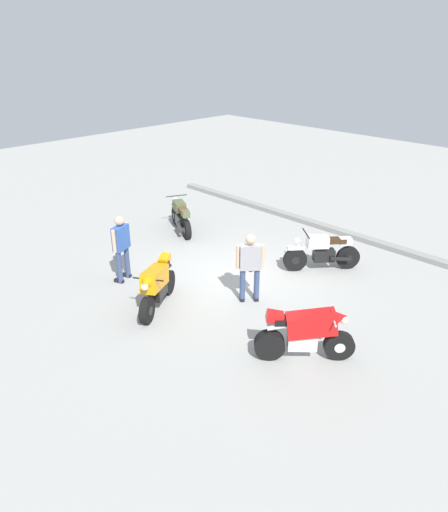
{
  "coord_description": "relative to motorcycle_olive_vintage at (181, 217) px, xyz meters",
  "views": [
    {
      "loc": [
        7.64,
        -7.96,
        5.76
      ],
      "look_at": [
        0.02,
        -0.37,
        0.75
      ],
      "focal_mm": 33.27,
      "sensor_mm": 36.0,
      "label": 1
    }
  ],
  "objects": [
    {
      "name": "motorcycle_olive_vintage",
      "position": [
        0.0,
        0.0,
        0.0
      ],
      "size": [
        1.83,
        1.05,
        1.07
      ],
      "rotation": [
        0.0,
        0.0,
        2.7
      ],
      "color": "black",
      "rests_on": "ground"
    },
    {
      "name": "motorcycle_orange_sportbike",
      "position": [
        3.24,
        -3.46,
        0.11
      ],
      "size": [
        1.21,
        1.75,
        1.14
      ],
      "rotation": [
        0.0,
        0.0,
        5.28
      ],
      "color": "black",
      "rests_on": "ground"
    },
    {
      "name": "motorcycle_silver_cruiser",
      "position": [
        4.8,
        0.89,
        0.03
      ],
      "size": [
        1.42,
        1.69,
        1.09
      ],
      "rotation": [
        0.0,
        0.0,
        4.02
      ],
      "color": "black",
      "rests_on": "ground"
    },
    {
      "name": "person_in_gray_shirt",
      "position": [
        4.55,
        -1.73,
        0.49
      ],
      "size": [
        0.54,
        0.57,
        1.71
      ],
      "rotation": [
        0.0,
        0.0,
        2.42
      ],
      "color": "#384772",
      "rests_on": "ground"
    },
    {
      "name": "traffic_cone",
      "position": [
        3.39,
        -0.42,
        -0.23
      ],
      "size": [
        0.36,
        0.36,
        0.53
      ],
      "color": "black",
      "rests_on": "ground"
    },
    {
      "name": "curb_edge",
      "position": [
        3.46,
        3.46,
        -0.41
      ],
      "size": [
        14.0,
        0.3,
        0.15
      ],
      "primitive_type": "cube",
      "color": "gray",
      "rests_on": "ground"
    },
    {
      "name": "person_in_blue_shirt",
      "position": [
        1.54,
        -3.23,
        0.53
      ],
      "size": [
        0.46,
        0.65,
        1.76
      ],
      "rotation": [
        0.0,
        0.0,
        3.53
      ],
      "color": "#384772",
      "rests_on": "ground"
    },
    {
      "name": "ground_plane",
      "position": [
        3.46,
        -1.14,
        -0.49
      ],
      "size": [
        40.0,
        40.0,
        0.0
      ],
      "primitive_type": "plane",
      "color": "#9E9E99"
    },
    {
      "name": "motorcycle_red_sportbike",
      "position": [
        6.81,
        -2.62,
        0.11
      ],
      "size": [
        1.54,
        1.49,
        1.14
      ],
      "rotation": [
        0.0,
        0.0,
        0.77
      ],
      "color": "black",
      "rests_on": "ground"
    }
  ]
}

